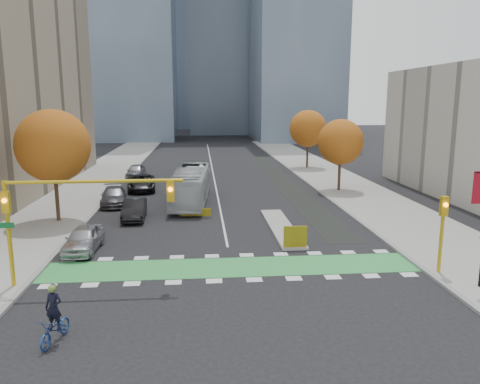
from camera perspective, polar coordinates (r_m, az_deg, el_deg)
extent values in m
plane|color=black|center=(23.98, -0.78, -10.37)|extent=(300.00, 300.00, 0.00)
cube|color=gray|center=(44.76, -20.26, -0.85)|extent=(7.00, 120.00, 0.15)
cube|color=gray|center=(45.72, 14.44, -0.27)|extent=(7.00, 120.00, 0.15)
cube|color=gray|center=(43.96, -15.86, -0.79)|extent=(0.30, 120.00, 0.16)
cube|color=gray|center=(44.69, 10.20, -0.36)|extent=(0.30, 120.00, 0.16)
cube|color=green|center=(25.38, -1.03, -9.13)|extent=(20.00, 3.00, 0.01)
cube|color=silver|center=(62.90, -3.44, 3.00)|extent=(0.15, 70.00, 0.01)
cube|color=black|center=(53.77, 4.87, 1.61)|extent=(2.50, 50.00, 0.01)
cube|color=gray|center=(32.93, 5.04, -4.29)|extent=(1.60, 10.00, 0.16)
cube|color=yellow|center=(28.20, 6.75, -5.43)|extent=(1.40, 0.12, 1.30)
cube|color=#47566B|center=(111.47, 6.82, 21.92)|extent=(18.00, 24.00, 60.00)
cube|color=#47566B|center=(165.27, -6.13, 21.84)|extent=(26.00, 26.00, 80.00)
cylinder|color=#332114|center=(36.33, -21.49, 0.54)|extent=(0.28, 0.28, 5.25)
sphere|color=#945312|center=(35.95, -21.83, 5.25)|extent=(5.20, 5.20, 5.20)
cylinder|color=#332114|center=(46.77, 12.03, 2.81)|extent=(0.28, 0.28, 4.55)
sphere|color=#945312|center=(46.48, 12.16, 5.99)|extent=(4.40, 4.40, 4.40)
cylinder|color=#332114|center=(62.22, 8.21, 5.09)|extent=(0.28, 0.28, 4.90)
sphere|color=#945312|center=(62.00, 8.28, 7.66)|extent=(4.80, 4.80, 4.80)
cylinder|color=#BF9914|center=(24.31, -26.32, -4.80)|extent=(0.20, 0.20, 5.20)
cylinder|color=#BF9914|center=(22.61, -17.39, 1.23)|extent=(8.20, 0.16, 0.16)
cube|color=#BF9914|center=(23.95, -26.64, -1.11)|extent=(0.35, 0.28, 1.00)
sphere|color=orange|center=(23.77, -26.82, -0.96)|extent=(0.22, 0.22, 0.22)
cube|color=#BF9914|center=(22.21, -8.46, 0.14)|extent=(0.35, 0.28, 1.00)
sphere|color=orange|center=(22.01, -8.50, 0.31)|extent=(0.22, 0.22, 0.22)
cube|color=#0C5926|center=(23.80, -26.79, -3.66)|extent=(0.85, 0.04, 0.25)
cylinder|color=#BF9914|center=(25.81, 23.33, -5.06)|extent=(0.18, 0.18, 4.00)
cube|color=#BF9914|center=(25.44, 23.61, -1.59)|extent=(0.35, 0.28, 1.00)
sphere|color=orange|center=(25.26, 23.82, -1.46)|extent=(0.22, 0.22, 0.22)
cube|color=maroon|center=(23.73, 27.07, 0.48)|extent=(0.55, 0.03, 1.50)
imported|color=navy|center=(19.14, -21.59, -15.30)|extent=(1.13, 2.04, 1.02)
imported|color=black|center=(18.78, -21.78, -12.93)|extent=(0.71, 0.56, 1.73)
sphere|color=#597F2D|center=(18.51, -21.94, -10.89)|extent=(0.29, 0.29, 0.29)
imported|color=#B2B9BA|center=(40.77, -6.00, 0.80)|extent=(3.46, 11.37, 3.12)
imported|color=#ABABB0|center=(29.25, -18.54, -5.44)|extent=(1.92, 4.44, 1.49)
imported|color=black|center=(36.07, -12.76, -2.06)|extent=(1.79, 4.64, 1.51)
imported|color=#4B4A4F|center=(41.41, -15.14, -0.50)|extent=(2.81, 5.43, 1.51)
imported|color=black|center=(47.51, -11.91, 1.13)|extent=(3.17, 5.90, 1.57)
imported|color=gray|center=(55.35, -12.59, 2.49)|extent=(2.03, 4.75, 1.60)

